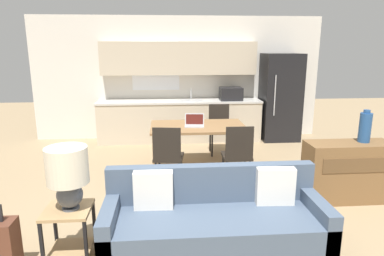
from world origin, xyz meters
The scene contains 14 objects.
ground_plane centered at (0.00, 0.00, 0.00)m, with size 20.00×20.00×0.00m, color #9E8460.
wall_back centered at (-0.01, 4.63, 1.35)m, with size 6.40×0.07×2.70m.
kitchen_counter centered at (0.02, 4.33, 0.84)m, with size 3.55×0.65×2.15m.
refrigerator centered at (2.23, 4.23, 0.95)m, with size 0.81×0.73×1.90m.
dining_table centered at (0.23, 2.48, 0.70)m, with size 1.58×0.97×0.76m.
couch centered at (0.16, 0.06, 0.33)m, with size 2.21×0.80×0.83m.
side_table centered at (-1.27, -0.04, 0.37)m, with size 0.43×0.43×0.56m.
table_lamp centered at (-1.23, -0.04, 0.92)m, with size 0.38×0.38×0.61m.
credenza centered at (2.12, 1.07, 0.41)m, with size 1.15×0.43×0.81m.
vase centered at (2.32, 1.10, 1.01)m, with size 0.15×0.15×0.43m.
dining_chair_far_right centered at (0.73, 3.32, 0.53)m, with size 0.43×0.43×0.95m.
dining_chair_near_left centered at (-0.29, 1.66, 0.53)m, with size 0.47×0.47×0.95m.
dining_chair_near_right centered at (0.73, 1.64, 0.53)m, with size 0.42×0.42×0.95m.
laptop centered at (0.16, 2.45, 0.80)m, with size 0.34×0.29×0.20m.
Camera 1 is at (-0.33, -3.10, 2.06)m, focal length 32.00 mm.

